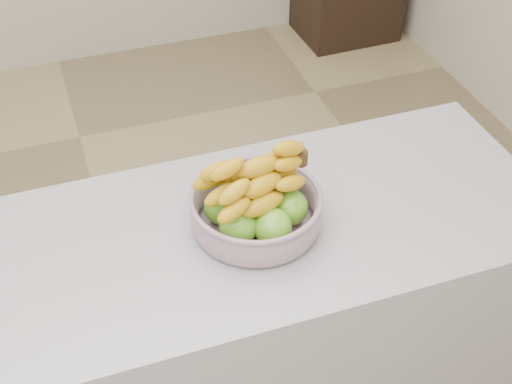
% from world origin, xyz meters
% --- Properties ---
extents(ground, '(4.00, 4.00, 0.00)m').
position_xyz_m(ground, '(0.00, 0.00, 0.00)').
color(ground, '#928159').
rests_on(ground, ground).
extents(counter, '(2.00, 0.60, 0.90)m').
position_xyz_m(counter, '(0.00, -0.55, 0.45)').
color(counter, gray).
rests_on(counter, ground).
extents(fruit_bowl, '(0.30, 0.30, 0.19)m').
position_xyz_m(fruit_bowl, '(0.28, -0.55, 0.96)').
color(fruit_bowl, '#A6B2C7').
rests_on(fruit_bowl, counter).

